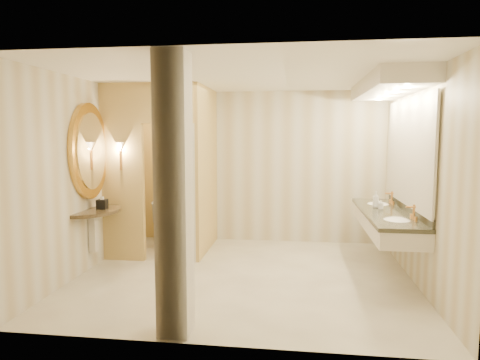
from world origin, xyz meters
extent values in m
plane|color=#EDE6CD|center=(0.00, 0.00, 0.00)|extent=(4.50, 4.50, 0.00)
plane|color=white|center=(0.00, 0.00, 2.70)|extent=(4.50, 4.50, 0.00)
cube|color=beige|center=(0.00, 2.00, 1.35)|extent=(4.50, 0.02, 2.70)
cube|color=beige|center=(0.00, -2.00, 1.35)|extent=(4.50, 0.02, 2.70)
cube|color=beige|center=(-2.25, 0.00, 1.35)|extent=(0.02, 4.00, 2.70)
cube|color=beige|center=(2.25, 0.00, 1.35)|extent=(0.02, 4.00, 2.70)
cube|color=#D0BE6C|center=(-0.80, 1.25, 1.35)|extent=(0.10, 1.50, 2.70)
cube|color=#D0BE6C|center=(-1.93, 0.50, 1.35)|extent=(0.65, 0.10, 2.70)
cube|color=#D0BE6C|center=(-1.20, 0.50, 2.40)|extent=(0.80, 0.10, 0.60)
cube|color=beige|center=(-0.88, 0.89, 1.05)|extent=(0.21, 0.79, 2.10)
cylinder|color=#C1823D|center=(-1.93, 0.43, 1.55)|extent=(0.03, 0.03, 0.30)
cone|color=beige|center=(-1.93, 0.43, 1.75)|extent=(0.14, 0.14, 0.14)
cube|color=beige|center=(1.95, 0.40, 0.73)|extent=(0.60, 2.29, 0.24)
cube|color=black|center=(1.95, 0.40, 0.85)|extent=(0.64, 2.33, 0.05)
cube|color=black|center=(2.23, 0.40, 0.92)|extent=(0.03, 2.29, 0.10)
ellipsoid|color=white|center=(1.95, -0.22, 0.83)|extent=(0.40, 0.44, 0.15)
cylinder|color=#C1823D|center=(2.15, -0.22, 0.96)|extent=(0.03, 0.03, 0.22)
ellipsoid|color=white|center=(1.95, 1.02, 0.83)|extent=(0.40, 0.44, 0.15)
cylinder|color=#C1823D|center=(2.15, 1.02, 0.96)|extent=(0.03, 0.03, 0.22)
cube|color=white|center=(2.23, 0.40, 1.70)|extent=(0.03, 2.29, 1.40)
cube|color=beige|center=(1.95, 0.40, 2.59)|extent=(0.75, 2.49, 0.22)
cylinder|color=black|center=(-2.23, 0.02, 0.85)|extent=(1.04, 1.04, 0.05)
cube|color=beige|center=(-2.19, 0.02, 0.55)|extent=(0.10, 0.10, 0.60)
cylinder|color=gold|center=(-2.21, 0.02, 1.70)|extent=(0.07, 1.04, 1.04)
cylinder|color=white|center=(-2.17, 0.02, 1.70)|extent=(0.02, 0.83, 0.83)
cube|color=beige|center=(-0.45, -1.80, 1.35)|extent=(0.30, 0.30, 2.70)
cube|color=black|center=(-2.05, 0.05, 0.94)|extent=(0.14, 0.14, 0.14)
imported|color=white|center=(-1.63, 1.62, 0.41)|extent=(0.68, 0.90, 0.81)
imported|color=beige|center=(1.90, 0.56, 0.94)|extent=(0.07, 0.07, 0.12)
imported|color=silver|center=(1.90, 0.81, 0.94)|extent=(0.12, 0.12, 0.12)
imported|color=#C6B28C|center=(1.85, 0.64, 0.99)|extent=(0.12, 0.12, 0.24)
camera|label=1|loc=(0.70, -5.69, 1.93)|focal=32.00mm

